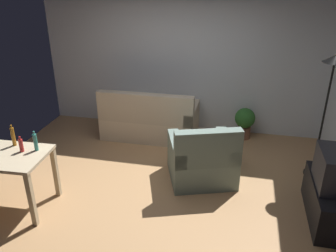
{
  "coord_description": "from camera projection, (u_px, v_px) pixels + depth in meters",
  "views": [
    {
      "loc": [
        1.07,
        -3.95,
        2.83
      ],
      "look_at": [
        0.1,
        0.5,
        0.75
      ],
      "focal_mm": 37.05,
      "sensor_mm": 36.0,
      "label": 1
    }
  ],
  "objects": [
    {
      "name": "tv_stand",
      "position": [
        329.0,
        202.0,
        4.22
      ],
      "size": [
        0.44,
        1.1,
        0.48
      ],
      "rotation": [
        0.0,
        0.0,
        1.57
      ],
      "color": "black",
      "rests_on": "ground_plane"
    },
    {
      "name": "bottle_amber",
      "position": [
        13.0,
        136.0,
        4.39
      ],
      "size": [
        0.05,
        0.05,
        0.29
      ],
      "color": "#9E6019",
      "rests_on": "desk"
    },
    {
      "name": "potted_plant",
      "position": [
        245.0,
        121.0,
        6.22
      ],
      "size": [
        0.36,
        0.36,
        0.57
      ],
      "color": "brown",
      "rests_on": "ground_plane"
    },
    {
      "name": "bottle_tall",
      "position": [
        35.0,
        142.0,
        4.28
      ],
      "size": [
        0.05,
        0.05,
        0.26
      ],
      "color": "teal",
      "rests_on": "desk"
    },
    {
      "name": "ground_plane",
      "position": [
        154.0,
        188.0,
        4.9
      ],
      "size": [
        5.2,
        4.4,
        0.02
      ],
      "primitive_type": "cube",
      "color": "tan"
    },
    {
      "name": "torchiere_lamp",
      "position": [
        330.0,
        84.0,
        4.64
      ],
      "size": [
        0.32,
        0.32,
        1.81
      ],
      "color": "black",
      "rests_on": "ground_plane"
    },
    {
      "name": "armchair",
      "position": [
        203.0,
        160.0,
        4.97
      ],
      "size": [
        1.12,
        1.09,
        0.92
      ],
      "rotation": [
        0.0,
        0.0,
        3.47
      ],
      "color": "slate",
      "rests_on": "ground_plane"
    },
    {
      "name": "couch",
      "position": [
        150.0,
        121.0,
        6.27
      ],
      "size": [
        1.68,
        0.84,
        0.92
      ],
      "rotation": [
        0.0,
        0.0,
        3.14
      ],
      "color": "beige",
      "rests_on": "ground_plane"
    },
    {
      "name": "bottle_red",
      "position": [
        21.0,
        145.0,
        4.26
      ],
      "size": [
        0.05,
        0.05,
        0.21
      ],
      "color": "#AD2323",
      "rests_on": "desk"
    },
    {
      "name": "wall_rear",
      "position": [
        183.0,
        58.0,
        6.29
      ],
      "size": [
        5.2,
        0.1,
        2.7
      ],
      "primitive_type": "cube",
      "color": "silver",
      "rests_on": "ground_plane"
    }
  ]
}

